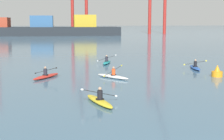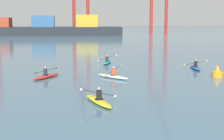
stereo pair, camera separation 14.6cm
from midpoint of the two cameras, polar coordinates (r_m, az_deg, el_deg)
name	(u,v)px [view 2 (the right image)]	position (r m, az deg, el deg)	size (l,w,h in m)	color
container_barge	(45,29)	(113.58, -11.41, 6.95)	(51.30, 10.62, 6.85)	#1E2328
channel_buoy	(217,72)	(28.93, 17.69, -0.40)	(0.90, 0.90, 1.00)	orange
kayak_blue	(195,67)	(33.09, 14.18, 0.45)	(2.24, 3.45, 0.95)	#2856B2
kayak_teal	(107,62)	(36.35, -0.71, 1.38)	(2.11, 3.43, 1.02)	teal
kayak_white	(113,76)	(26.92, 0.28, -1.03)	(2.54, 3.07, 1.02)	silver
kayak_yellow	(98,100)	(18.63, -2.10, -5.22)	(2.15, 3.43, 0.96)	yellow
kayak_red	(46,76)	(27.52, -11.04, -0.98)	(2.33, 3.19, 0.96)	red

